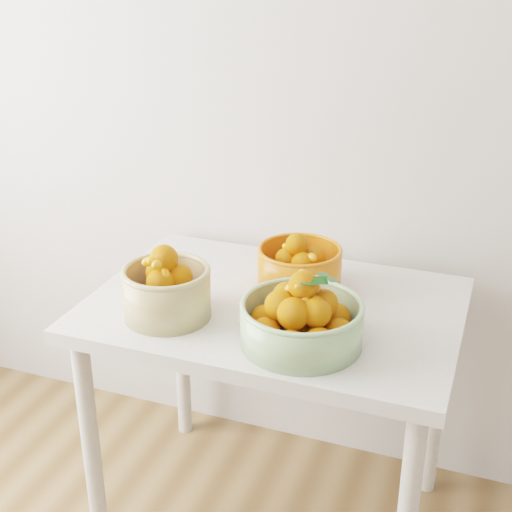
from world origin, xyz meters
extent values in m
cube|color=beige|center=(0.00, 2.00, 1.35)|extent=(4.00, 0.04, 2.70)
cube|color=silver|center=(-0.28, 1.60, 0.73)|extent=(1.00, 0.70, 0.04)
cylinder|color=silver|center=(-0.72, 1.31, 0.35)|extent=(0.05, 0.05, 0.71)
cylinder|color=silver|center=(-0.72, 1.89, 0.35)|extent=(0.05, 0.05, 0.71)
cylinder|color=silver|center=(0.16, 1.89, 0.35)|extent=(0.05, 0.05, 0.71)
cylinder|color=tan|center=(-0.52, 1.43, 0.82)|extent=(0.27, 0.27, 0.13)
torus|color=tan|center=(-0.52, 1.43, 0.88)|extent=(0.27, 0.27, 0.02)
sphere|color=#D1660C|center=(-0.46, 1.44, 0.80)|extent=(0.08, 0.08, 0.08)
sphere|color=#F36400|center=(-0.50, 1.49, 0.80)|extent=(0.08, 0.08, 0.08)
sphere|color=#F36400|center=(-0.56, 1.47, 0.80)|extent=(0.07, 0.07, 0.07)
sphere|color=#F36400|center=(-0.57, 1.40, 0.80)|extent=(0.07, 0.07, 0.07)
sphere|color=#F36400|center=(-0.50, 1.38, 0.80)|extent=(0.08, 0.08, 0.08)
sphere|color=#F36400|center=(-0.52, 1.43, 0.80)|extent=(0.07, 0.07, 0.07)
sphere|color=#F36400|center=(-0.49, 1.45, 0.86)|extent=(0.07, 0.07, 0.07)
sphere|color=#F36400|center=(-0.55, 1.45, 0.86)|extent=(0.08, 0.08, 0.08)
sphere|color=#F36400|center=(-0.52, 1.40, 0.86)|extent=(0.07, 0.07, 0.07)
sphere|color=#F36400|center=(-0.52, 1.44, 0.91)|extent=(0.07, 0.07, 0.07)
ellipsoid|color=orange|center=(-0.51, 1.43, 0.90)|extent=(0.05, 0.04, 0.04)
ellipsoid|color=orange|center=(-0.54, 1.41, 0.92)|extent=(0.05, 0.04, 0.04)
ellipsoid|color=orange|center=(-0.53, 1.42, 0.92)|extent=(0.05, 0.05, 0.03)
ellipsoid|color=orange|center=(-0.51, 1.40, 0.89)|extent=(0.04, 0.05, 0.04)
ellipsoid|color=orange|center=(-0.56, 1.41, 0.91)|extent=(0.05, 0.04, 0.03)
ellipsoid|color=orange|center=(-0.51, 1.43, 0.88)|extent=(0.05, 0.04, 0.04)
ellipsoid|color=orange|center=(-0.51, 1.38, 0.92)|extent=(0.03, 0.04, 0.04)
ellipsoid|color=orange|center=(-0.55, 1.45, 0.89)|extent=(0.05, 0.04, 0.04)
cylinder|color=#94BB84|center=(-0.15, 1.42, 0.80)|extent=(0.36, 0.36, 0.10)
torus|color=#94BB84|center=(-0.15, 1.42, 0.85)|extent=(0.37, 0.37, 0.01)
sphere|color=#F36400|center=(-0.05, 1.41, 0.80)|extent=(0.07, 0.07, 0.07)
sphere|color=#F36400|center=(-0.08, 1.49, 0.80)|extent=(0.08, 0.08, 0.08)
sphere|color=#F36400|center=(-0.15, 1.52, 0.80)|extent=(0.07, 0.07, 0.07)
sphere|color=#F36400|center=(-0.22, 1.48, 0.80)|extent=(0.08, 0.08, 0.08)
sphere|color=#F36400|center=(-0.24, 1.42, 0.80)|extent=(0.07, 0.07, 0.07)
sphere|color=#F36400|center=(-0.22, 1.35, 0.80)|extent=(0.08, 0.08, 0.08)
sphere|color=#F36400|center=(-0.14, 1.32, 0.80)|extent=(0.07, 0.07, 0.07)
sphere|color=#F36400|center=(-0.08, 1.35, 0.80)|extent=(0.08, 0.08, 0.08)
sphere|color=#F36400|center=(-0.15, 1.42, 0.80)|extent=(0.07, 0.07, 0.07)
sphere|color=#F36400|center=(-0.10, 1.44, 0.86)|extent=(0.07, 0.07, 0.07)
sphere|color=#F36400|center=(-0.15, 1.47, 0.86)|extent=(0.07, 0.07, 0.07)
sphere|color=#F36400|center=(-0.19, 1.45, 0.86)|extent=(0.07, 0.07, 0.07)
sphere|color=#F36400|center=(-0.19, 1.39, 0.86)|extent=(0.08, 0.08, 0.08)
sphere|color=#F36400|center=(-0.15, 1.37, 0.86)|extent=(0.08, 0.08, 0.08)
sphere|color=#F36400|center=(-0.10, 1.39, 0.86)|extent=(0.07, 0.07, 0.07)
sphere|color=#F36400|center=(-0.15, 1.42, 0.91)|extent=(0.07, 0.07, 0.07)
ellipsoid|color=orange|center=(-0.16, 1.44, 0.89)|extent=(0.04, 0.04, 0.03)
ellipsoid|color=orange|center=(-0.12, 1.42, 0.88)|extent=(0.04, 0.03, 0.03)
ellipsoid|color=orange|center=(-0.17, 1.41, 0.90)|extent=(0.05, 0.03, 0.03)
ellipsoid|color=orange|center=(-0.15, 1.42, 0.90)|extent=(0.04, 0.05, 0.03)
ellipsoid|color=orange|center=(-0.14, 1.40, 0.88)|extent=(0.04, 0.04, 0.03)
ellipsoid|color=orange|center=(-0.15, 1.42, 0.90)|extent=(0.03, 0.04, 0.03)
ellipsoid|color=orange|center=(-0.12, 1.43, 0.90)|extent=(0.05, 0.04, 0.04)
ellipsoid|color=orange|center=(-0.17, 1.48, 0.91)|extent=(0.04, 0.04, 0.03)
ellipsoid|color=orange|center=(-0.14, 1.49, 0.89)|extent=(0.03, 0.04, 0.04)
ellipsoid|color=orange|center=(-0.13, 1.45, 0.89)|extent=(0.04, 0.04, 0.03)
ellipsoid|color=orange|center=(-0.15, 1.40, 0.91)|extent=(0.03, 0.04, 0.04)
ellipsoid|color=orange|center=(-0.15, 1.42, 0.92)|extent=(0.05, 0.03, 0.04)
ellipsoid|color=orange|center=(-0.18, 1.47, 0.89)|extent=(0.04, 0.04, 0.04)
ellipsoid|color=orange|center=(-0.16, 1.41, 0.89)|extent=(0.05, 0.04, 0.04)
ellipsoid|color=orange|center=(-0.16, 1.42, 0.90)|extent=(0.04, 0.03, 0.04)
ellipsoid|color=orange|center=(-0.15, 1.43, 0.91)|extent=(0.04, 0.05, 0.04)
cylinder|color=orange|center=(-0.24, 1.70, 0.81)|extent=(0.30, 0.30, 0.12)
torus|color=orange|center=(-0.24, 1.70, 0.87)|extent=(0.30, 0.30, 0.01)
sphere|color=#D1660C|center=(-0.17, 1.70, 0.79)|extent=(0.06, 0.06, 0.06)
sphere|color=#F36400|center=(-0.21, 1.76, 0.79)|extent=(0.06, 0.06, 0.06)
sphere|color=#F36400|center=(-0.28, 1.76, 0.79)|extent=(0.07, 0.07, 0.07)
sphere|color=#F36400|center=(-0.31, 1.70, 0.79)|extent=(0.07, 0.07, 0.07)
sphere|color=#F36400|center=(-0.28, 1.64, 0.79)|extent=(0.06, 0.06, 0.06)
sphere|color=#F36400|center=(-0.21, 1.64, 0.79)|extent=(0.06, 0.06, 0.06)
sphere|color=#F36400|center=(-0.24, 1.70, 0.79)|extent=(0.06, 0.06, 0.06)
sphere|color=#F36400|center=(-0.21, 1.72, 0.85)|extent=(0.07, 0.07, 0.07)
sphere|color=#F36400|center=(-0.26, 1.74, 0.85)|extent=(0.07, 0.07, 0.07)
sphere|color=#F36400|center=(-0.28, 1.68, 0.85)|extent=(0.06, 0.06, 0.06)
sphere|color=#F36400|center=(-0.22, 1.67, 0.85)|extent=(0.07, 0.07, 0.07)
sphere|color=#F36400|center=(-0.25, 1.70, 0.89)|extent=(0.06, 0.06, 0.06)
ellipsoid|color=orange|center=(-0.25, 1.69, 0.88)|extent=(0.04, 0.04, 0.04)
ellipsoid|color=orange|center=(-0.22, 1.67, 0.87)|extent=(0.04, 0.04, 0.03)
ellipsoid|color=orange|center=(-0.28, 1.70, 0.87)|extent=(0.04, 0.02, 0.03)
ellipsoid|color=orange|center=(-0.19, 1.67, 0.87)|extent=(0.04, 0.04, 0.04)
ellipsoid|color=orange|center=(-0.27, 1.74, 0.87)|extent=(0.04, 0.04, 0.03)
ellipsoid|color=orange|center=(-0.25, 1.70, 0.89)|extent=(0.04, 0.04, 0.03)
ellipsoid|color=orange|center=(-0.24, 1.71, 0.89)|extent=(0.04, 0.04, 0.03)
camera|label=1|loc=(0.27, -0.04, 1.65)|focal=50.00mm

